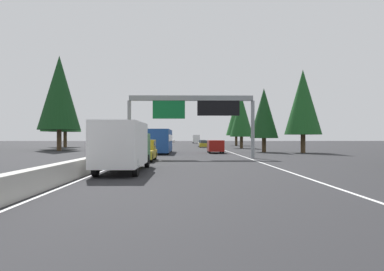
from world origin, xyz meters
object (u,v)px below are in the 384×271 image
(conifer_right_far, at_px, (241,116))
(conifer_right_distant, at_px, (236,117))
(minivan_far_left, at_px, (215,146))
(conifer_right_mid, at_px, (264,113))
(conifer_left_near, at_px, (59,93))
(conifer_left_far, at_px, (65,104))
(sedan_distant_b, at_px, (202,144))
(conifer_right_near, at_px, (303,102))
(sedan_near_right, at_px, (204,144))
(conifer_left_mid, at_px, (59,100))
(sedan_far_center, at_px, (202,143))
(box_truck_mid_center, at_px, (196,139))
(bus_near_center, at_px, (161,140))
(oncoming_near, at_px, (144,145))
(pickup_mid_left, at_px, (144,150))
(sign_gantry_overhead, at_px, (193,108))
(box_truck_far_right, at_px, (124,145))

(conifer_right_far, bearing_deg, conifer_right_distant, -5.13)
(minivan_far_left, height_order, conifer_right_mid, conifer_right_mid)
(conifer_left_near, height_order, conifer_left_far, conifer_left_far)
(conifer_left_near, bearing_deg, sedan_distant_b, -42.70)
(minivan_far_left, relative_size, conifer_right_near, 0.45)
(sedan_near_right, distance_m, conifer_right_near, 30.71)
(minivan_far_left, distance_m, conifer_right_near, 13.17)
(sedan_near_right, relative_size, conifer_right_distant, 0.37)
(minivan_far_left, height_order, conifer_left_mid, conifer_left_mid)
(sedan_far_center, height_order, conifer_right_near, conifer_right_near)
(conifer_left_near, bearing_deg, conifer_right_distant, -42.20)
(box_truck_mid_center, xyz_separation_m, conifer_left_far, (-53.78, 29.06, 7.48))
(minivan_far_left, distance_m, sedan_distant_b, 34.45)
(sedan_far_center, relative_size, conifer_left_mid, 0.31)
(bus_near_center, height_order, conifer_right_distant, conifer_right_distant)
(bus_near_center, bearing_deg, oncoming_near, 12.19)
(conifer_right_near, height_order, conifer_left_mid, conifer_left_mid)
(sedan_distant_b, relative_size, box_truck_mid_center, 0.52)
(sedan_far_center, xyz_separation_m, sedan_distant_b, (-7.10, 0.33, 0.00))
(box_truck_mid_center, xyz_separation_m, conifer_left_near, (-74.49, 23.32, 7.47))
(conifer_right_distant, bearing_deg, sedan_distant_b, 139.03)
(conifer_right_distant, bearing_deg, minivan_far_left, 169.01)
(pickup_mid_left, relative_size, conifer_right_near, 0.50)
(conifer_right_far, distance_m, conifer_left_mid, 33.30)
(bus_near_center, relative_size, oncoming_near, 2.61)
(conifer_right_mid, distance_m, conifer_right_far, 19.15)
(bus_near_center, bearing_deg, sedan_distant_b, -11.27)
(conifer_right_mid, bearing_deg, sign_gantry_overhead, 145.65)
(oncoming_near, height_order, conifer_left_near, conifer_left_near)
(sedan_near_right, height_order, conifer_left_mid, conifer_left_mid)
(conifer_right_far, bearing_deg, sedan_distant_b, 28.15)
(oncoming_near, relative_size, conifer_left_mid, 0.31)
(sign_gantry_overhead, height_order, box_truck_far_right, sign_gantry_overhead)
(sedan_distant_b, bearing_deg, box_truck_far_right, 173.34)
(sedan_near_right, relative_size, oncoming_near, 1.00)
(box_truck_mid_center, relative_size, oncoming_near, 1.93)
(pickup_mid_left, bearing_deg, sedan_far_center, -7.44)
(conifer_right_near, distance_m, conifer_right_mid, 5.43)
(conifer_left_mid, bearing_deg, box_truck_mid_center, -20.78)
(sedan_far_center, xyz_separation_m, conifer_right_mid, (-39.28, -7.01, 4.76))
(conifer_right_near, xyz_separation_m, conifer_left_far, (29.59, 41.33, 2.28))
(oncoming_near, bearing_deg, sedan_distant_b, 134.60)
(conifer_right_mid, bearing_deg, sedan_near_right, 15.92)
(box_truck_far_right, relative_size, conifer_right_mid, 0.95)
(sign_gantry_overhead, relative_size, box_truck_mid_center, 1.49)
(conifer_right_far, bearing_deg, minivan_far_left, 162.83)
(bus_near_center, bearing_deg, conifer_left_far, 36.88)
(bus_near_center, bearing_deg, conifer_right_near, -89.58)
(sedan_near_right, bearing_deg, sedan_distant_b, 0.66)
(conifer_left_near, bearing_deg, minivan_far_left, -110.85)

